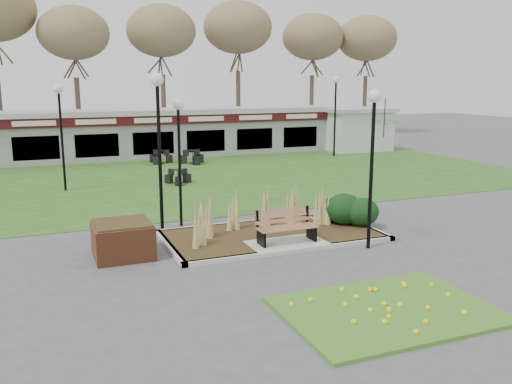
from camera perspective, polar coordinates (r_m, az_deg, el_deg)
name	(u,v)px	position (r m, az deg, el deg)	size (l,w,h in m)	color
ground	(289,248)	(15.22, 3.50, -5.94)	(100.00, 100.00, 0.00)	#515154
lawn	(182,178)	(26.26, -7.82, 1.48)	(34.00, 16.00, 0.02)	#215C1D
flower_bed	(387,309)	(11.49, 13.63, -11.89)	(4.20, 3.00, 0.16)	#417120
planting_bed	(308,220)	(16.83, 5.46, -2.95)	(6.75, 3.40, 1.27)	#332614
park_bench	(286,226)	(15.27, 3.13, -3.57)	(1.70, 0.66, 0.93)	#A17248
brick_planter	(123,239)	(14.79, -13.85, -4.86)	(1.50, 1.50, 0.95)	brown
food_pavilion	(148,133)	(33.78, -11.26, 6.12)	(24.60, 3.40, 2.90)	gray
service_hut	(356,129)	(36.98, 10.50, 6.57)	(4.40, 3.40, 2.83)	silver
tree_backdrop	(123,27)	(41.73, -13.84, 16.49)	(47.24, 5.24, 10.36)	#47382B
lamp_post_near_left	(373,134)	(14.92, 12.21, 5.99)	(0.36, 0.36, 4.38)	black
lamp_post_near_right	(158,117)	(16.67, -10.24, 7.75)	(0.40, 0.40, 4.82)	black
lamp_post_mid_left	(60,114)	(24.04, -19.92, 7.72)	(0.37, 0.37, 4.44)	black
lamp_post_mid_right	(179,135)	(17.16, -8.13, 6.01)	(0.33, 0.33, 4.04)	black
lamp_post_far_right	(336,98)	(33.61, 8.37, 9.73)	(0.40, 0.40, 4.86)	black
bistro_set_b	(178,179)	(24.71, -8.20, 1.36)	(1.19, 1.16, 0.65)	black
bistro_set_c	(193,159)	(30.66, -6.65, 3.46)	(1.42, 1.27, 0.76)	black
bistro_set_d	(160,159)	(31.04, -10.08, 3.44)	(1.20, 1.37, 0.73)	black
patio_umbrella	(384,134)	(32.10, 13.30, 5.98)	(2.16, 2.20, 2.52)	black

